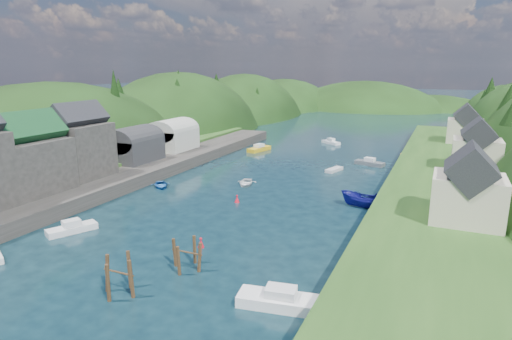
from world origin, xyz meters
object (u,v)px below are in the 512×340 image
at_px(piling_cluster_far, 187,258).
at_px(channel_buoy_near, 201,243).
at_px(piling_cluster_near, 119,279).
at_px(channel_buoy_far, 237,199).

relative_size(piling_cluster_far, channel_buoy_near, 3.10).
height_order(piling_cluster_far, channel_buoy_near, piling_cluster_far).
height_order(piling_cluster_near, channel_buoy_far, piling_cluster_near).
xyz_separation_m(piling_cluster_near, channel_buoy_far, (-2.10, 25.97, -0.90)).
xyz_separation_m(piling_cluster_near, channel_buoy_near, (1.23, 10.86, -0.90)).
height_order(piling_cluster_far, channel_buoy_far, piling_cluster_far).
distance_m(piling_cluster_near, channel_buoy_near, 10.96).
bearing_deg(channel_buoy_far, channel_buoy_near, -77.59).
xyz_separation_m(piling_cluster_far, channel_buoy_near, (-1.37, 4.71, -0.66)).
relative_size(channel_buoy_near, channel_buoy_far, 1.00).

